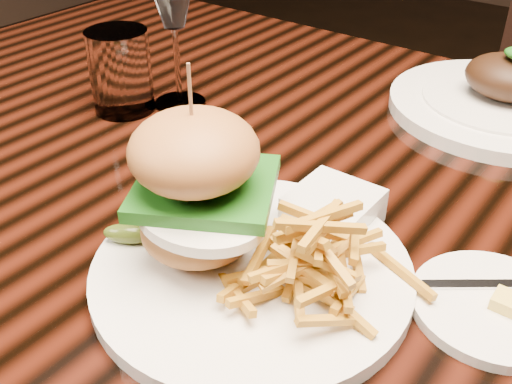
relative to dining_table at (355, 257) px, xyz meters
The scene contains 6 objects.
dining_table is the anchor object (origin of this frame).
burger_plate 0.21m from the dining_table, 97.62° to the right, with size 0.28×0.28×0.19m.
side_saucer 0.20m from the dining_table, 25.67° to the right, with size 0.13×0.13×0.02m.
ramekin 0.11m from the dining_table, 93.26° to the right, with size 0.08×0.08×0.04m, color white.
water_tumbler 0.39m from the dining_table, behind, with size 0.08×0.08×0.11m, color white.
far_dish 0.32m from the dining_table, 80.91° to the left, with size 0.30×0.30×0.10m.
Camera 1 is at (0.22, -0.48, 1.10)m, focal length 42.00 mm.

